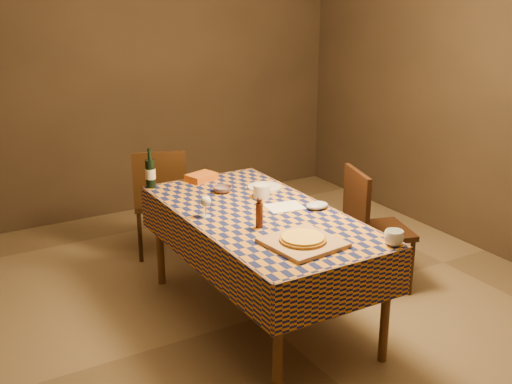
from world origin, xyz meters
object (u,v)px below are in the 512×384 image
dining_table (260,224)px  chair_far (160,197)px  chair_right (370,223)px  wine_bottle (150,173)px  pizza (303,239)px  white_plate (265,187)px  cutting_board (303,243)px  bowl (222,189)px

dining_table → chair_far: size_ratio=1.98×
chair_right → wine_bottle: bearing=146.4°
pizza → white_plate: pizza is taller
wine_bottle → chair_right: wine_bottle is taller
pizza → wine_bottle: size_ratio=1.21×
cutting_board → chair_right: 1.15m
wine_bottle → cutting_board: bearing=-75.9°
pizza → wine_bottle: (-0.36, 1.44, 0.07)m
bowl → chair_right: size_ratio=0.15×
dining_table → bowl: 0.51m
wine_bottle → white_plate: bearing=-31.6°
dining_table → white_plate: white_plate is taller
wine_bottle → chair_right: size_ratio=0.32×
cutting_board → chair_far: 1.91m
dining_table → pizza: 0.59m
pizza → bowl: bearing=88.0°
bowl → chair_far: chair_far is taller
wine_bottle → white_plate: 0.84m
wine_bottle → pizza: bearing=-75.9°
bowl → chair_right: 1.11m
pizza → bowl: (0.04, 1.07, -0.02)m
chair_far → wine_bottle: bearing=-118.1°
bowl → chair_right: bearing=-29.2°
pizza → white_plate: (0.35, 1.00, -0.03)m
wine_bottle → white_plate: size_ratio=1.19×
cutting_board → pizza: size_ratio=1.12×
pizza → chair_far: bearing=93.7°
bowl → wine_bottle: wine_bottle is taller
chair_far → dining_table: bearing=-82.4°
chair_far → chair_right: same height
cutting_board → chair_right: chair_right is taller
pizza → wine_bottle: wine_bottle is taller
dining_table → chair_right: 0.94m
cutting_board → bowl: bearing=88.0°
dining_table → cutting_board: bearing=-95.3°
pizza → chair_far: chair_far is taller
chair_far → cutting_board: bearing=-86.3°
pizza → cutting_board: bearing=0.0°
bowl → dining_table: bearing=-88.2°
dining_table → bowl: bowl is taller
pizza → dining_table: bearing=84.7°
chair_right → white_plate: bearing=144.1°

